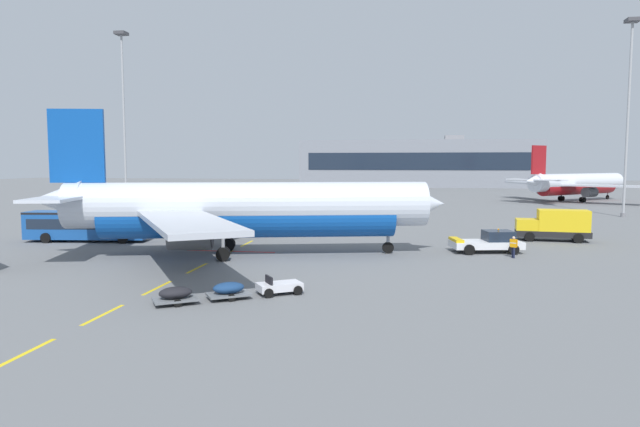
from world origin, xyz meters
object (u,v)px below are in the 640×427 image
(apron_light_mast_far, at_px, (629,97))
(pushback_tug, at_px, (489,242))
(airliner_mid_left, at_px, (576,184))
(ground_crew_worker, at_px, (514,246))
(apron_shuttle_bus, at_px, (88,224))
(baggage_train, at_px, (229,290))
(apron_light_mast_near, at_px, (123,102))
(airliner_foreground, at_px, (243,209))
(fuel_service_truck, at_px, (555,225))

(apron_light_mast_far, bearing_deg, pushback_tug, -123.29)
(airliner_mid_left, relative_size, ground_crew_worker, 15.41)
(airliner_mid_left, xyz_separation_m, apron_shuttle_bus, (-65.16, -69.39, -1.85))
(baggage_train, distance_m, apron_light_mast_far, 71.26)
(ground_crew_worker, height_order, apron_light_mast_near, apron_light_mast_near)
(airliner_foreground, height_order, airliner_mid_left, airliner_foreground)
(airliner_mid_left, height_order, apron_light_mast_far, apron_light_mast_far)
(airliner_mid_left, xyz_separation_m, apron_light_mast_near, (-79.82, -34.36, 14.05))
(baggage_train, bearing_deg, fuel_service_truck, 48.94)
(pushback_tug, xyz_separation_m, apron_shuttle_bus, (-38.59, 0.66, 0.85))
(airliner_mid_left, bearing_deg, pushback_tug, -110.77)
(airliner_foreground, distance_m, baggage_train, 15.77)
(fuel_service_truck, bearing_deg, apron_light_mast_far, 59.72)
(apron_shuttle_bus, distance_m, ground_crew_worker, 40.36)
(pushback_tug, bearing_deg, airliner_mid_left, 69.23)
(airliner_foreground, bearing_deg, airliner_mid_left, 57.70)
(airliner_mid_left, bearing_deg, airliner_foreground, -122.30)
(apron_shuttle_bus, bearing_deg, apron_light_mast_far, 29.64)
(fuel_service_truck, bearing_deg, ground_crew_worker, -117.91)
(pushback_tug, bearing_deg, apron_light_mast_far, 56.71)
(baggage_train, height_order, ground_crew_worker, ground_crew_worker)
(airliner_foreground, distance_m, fuel_service_truck, 31.47)
(baggage_train, bearing_deg, airliner_foreground, 104.02)
(pushback_tug, bearing_deg, fuel_service_truck, 48.17)
(airliner_foreground, xyz_separation_m, apron_shuttle_bus, (-17.75, 5.59, -2.20))
(baggage_train, xyz_separation_m, apron_light_mast_far, (40.82, 55.99, 16.67))
(airliner_foreground, bearing_deg, apron_light_mast_far, 42.66)
(airliner_mid_left, bearing_deg, apron_shuttle_bus, -133.20)
(apron_shuttle_bus, xyz_separation_m, fuel_service_truck, (46.15, 7.78, -0.10))
(pushback_tug, bearing_deg, apron_light_mast_near, 146.17)
(pushback_tug, distance_m, apron_light_mast_far, 46.17)
(airliner_foreground, relative_size, ground_crew_worker, 19.24)
(apron_shuttle_bus, relative_size, ground_crew_worker, 6.83)
(apron_shuttle_bus, distance_m, baggage_train, 29.74)
(apron_light_mast_near, relative_size, apron_light_mast_far, 1.03)
(pushback_tug, bearing_deg, airliner_foreground, -166.67)
(airliner_mid_left, distance_m, apron_light_mast_far, 36.67)
(fuel_service_truck, xyz_separation_m, apron_light_mast_far, (16.16, 27.67, 15.55))
(airliner_mid_left, distance_m, apron_light_mast_near, 88.03)
(airliner_mid_left, relative_size, fuel_service_truck, 3.83)
(pushback_tug, distance_m, ground_crew_worker, 3.21)
(pushback_tug, xyz_separation_m, fuel_service_truck, (7.55, 8.44, 0.74))
(pushback_tug, bearing_deg, ground_crew_worker, -59.86)
(pushback_tug, height_order, apron_light_mast_near, apron_light_mast_near)
(apron_shuttle_bus, height_order, fuel_service_truck, fuel_service_truck)
(airliner_foreground, bearing_deg, ground_crew_worker, 5.50)
(apron_shuttle_bus, relative_size, baggage_train, 1.53)
(fuel_service_truck, height_order, ground_crew_worker, fuel_service_truck)
(pushback_tug, relative_size, apron_light_mast_far, 0.23)
(airliner_foreground, distance_m, ground_crew_worker, 22.75)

